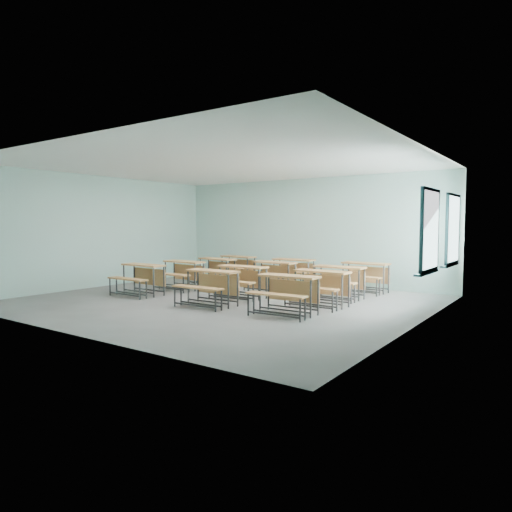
# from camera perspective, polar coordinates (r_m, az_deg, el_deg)

# --- Properties ---
(room) EXTENTS (9.04, 8.04, 3.24)m
(room) POSITION_cam_1_polar(r_m,az_deg,el_deg) (10.69, -3.70, 2.85)
(room) COLOR slate
(room) RESTS_ON ground
(desk_unit_r0c0) EXTENTS (1.28, 0.87, 0.79)m
(desk_unit_r0c0) POSITION_cam_1_polar(r_m,az_deg,el_deg) (12.00, -14.30, -2.26)
(desk_unit_r0c0) COLOR #BB7D43
(desk_unit_r0c0) RESTS_ON ground
(desk_unit_r0c1) EXTENTS (1.27, 0.86, 0.79)m
(desk_unit_r0c1) POSITION_cam_1_polar(r_m,az_deg,el_deg) (10.16, -5.88, -3.27)
(desk_unit_r0c1) COLOR #BB7D43
(desk_unit_r0c1) RESTS_ON ground
(desk_unit_r0c2) EXTENTS (1.29, 0.89, 0.79)m
(desk_unit_r0c2) POSITION_cam_1_polar(r_m,az_deg,el_deg) (9.14, 3.75, -4.07)
(desk_unit_r0c2) COLOR #BB7D43
(desk_unit_r0c2) RESTS_ON ground
(desk_unit_r1c0) EXTENTS (1.28, 0.87, 0.79)m
(desk_unit_r1c0) POSITION_cam_1_polar(r_m,az_deg,el_deg) (12.83, -9.33, -1.79)
(desk_unit_r1c0) COLOR #BB7D43
(desk_unit_r1c0) RESTS_ON ground
(desk_unit_r1c1) EXTENTS (1.28, 0.87, 0.79)m
(desk_unit_r1c1) POSITION_cam_1_polar(r_m,az_deg,el_deg) (11.15, -1.99, -2.61)
(desk_unit_r1c1) COLOR #BB7D43
(desk_unit_r1c1) RESTS_ON ground
(desk_unit_r1c2) EXTENTS (1.28, 0.88, 0.79)m
(desk_unit_r1c2) POSITION_cam_1_polar(r_m,az_deg,el_deg) (10.14, 7.91, -3.31)
(desk_unit_r1c2) COLOR #BB7D43
(desk_unit_r1c2) RESTS_ON ground
(desk_unit_r2c0) EXTENTS (1.36, 1.00, 0.79)m
(desk_unit_r2c0) POSITION_cam_1_polar(r_m,az_deg,el_deg) (13.72, -5.22, -1.38)
(desk_unit_r2c0) COLOR #BB7D43
(desk_unit_r2c0) RESTS_ON ground
(desk_unit_r2c1) EXTENTS (1.31, 0.92, 0.79)m
(desk_unit_r2c1) POSITION_cam_1_polar(r_m,az_deg,el_deg) (12.47, 2.00, -1.91)
(desk_unit_r2c1) COLOR #BB7D43
(desk_unit_r2c1) RESTS_ON ground
(desk_unit_r2c2) EXTENTS (1.26, 0.85, 0.79)m
(desk_unit_r2c2) POSITION_cam_1_polar(r_m,az_deg,el_deg) (11.23, 10.11, -2.62)
(desk_unit_r2c2) COLOR #BB7D43
(desk_unit_r2c2) RESTS_ON ground
(desk_unit_r3c0) EXTENTS (1.36, 1.01, 0.79)m
(desk_unit_r3c0) POSITION_cam_1_polar(r_m,az_deg,el_deg) (14.66, -2.56, -1.02)
(desk_unit_r3c0) COLOR #BB7D43
(desk_unit_r3c0) RESTS_ON ground
(desk_unit_r3c1) EXTENTS (1.27, 0.86, 0.79)m
(desk_unit_r3c1) POSITION_cam_1_polar(r_m,az_deg,el_deg) (13.42, 4.47, -1.49)
(desk_unit_r3c1) COLOR #BB7D43
(desk_unit_r3c1) RESTS_ON ground
(desk_unit_r3c2) EXTENTS (1.30, 0.91, 0.79)m
(desk_unit_r3c2) POSITION_cam_1_polar(r_m,az_deg,el_deg) (12.44, 13.31, -2.02)
(desk_unit_r3c2) COLOR #BB7D43
(desk_unit_r3c2) RESTS_ON ground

